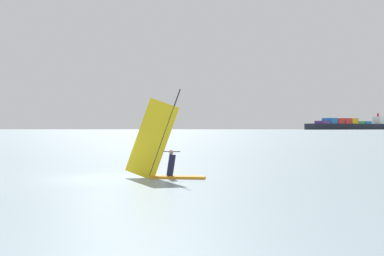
% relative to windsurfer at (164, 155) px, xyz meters
% --- Properties ---
extents(ground_plane, '(4000.00, 4000.00, 0.00)m').
position_rel_windsurfer_xyz_m(ground_plane, '(-2.79, -1.68, -1.12)').
color(ground_plane, gray).
extents(windsurfer, '(3.82, 1.74, 4.50)m').
position_rel_windsurfer_xyz_m(windsurfer, '(0.00, 0.00, 0.00)').
color(windsurfer, orange).
rests_on(windsurfer, ground_plane).
extents(cargo_ship, '(132.64, 195.85, 31.90)m').
position_rel_windsurfer_xyz_m(cargo_ship, '(-112.93, 839.02, 7.29)').
color(cargo_ship, black).
rests_on(cargo_ship, ground_plane).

